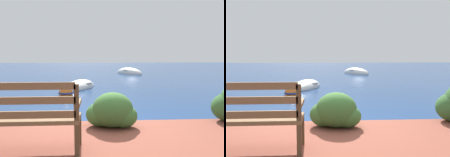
% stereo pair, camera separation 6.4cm
% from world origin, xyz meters
% --- Properties ---
extents(ground_plane, '(80.00, 80.00, 0.00)m').
position_xyz_m(ground_plane, '(0.00, 0.00, 0.00)').
color(ground_plane, navy).
extents(park_bench, '(1.52, 0.48, 0.93)m').
position_xyz_m(park_bench, '(-1.11, -1.46, 0.70)').
color(park_bench, brown).
rests_on(park_bench, patio_terrace).
extents(hedge_clump_left, '(0.89, 0.64, 0.61)m').
position_xyz_m(hedge_clump_left, '(0.13, -0.40, 0.48)').
color(hedge_clump_left, '#38662D').
rests_on(hedge_clump_left, patio_terrace).
extents(rowboat_nearest, '(1.62, 2.62, 0.61)m').
position_xyz_m(rowboat_nearest, '(-0.83, 6.42, 0.05)').
color(rowboat_nearest, silver).
rests_on(rowboat_nearest, ground_plane).
extents(rowboat_mid, '(2.22, 2.79, 0.83)m').
position_xyz_m(rowboat_mid, '(2.40, 13.99, 0.07)').
color(rowboat_mid, silver).
rests_on(rowboat_mid, ground_plane).
extents(mooring_buoy, '(0.55, 0.55, 0.50)m').
position_xyz_m(mooring_buoy, '(-1.22, 4.38, 0.09)').
color(mooring_buoy, orange).
rests_on(mooring_buoy, ground_plane).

